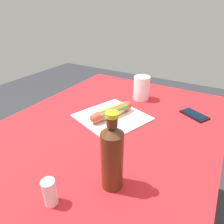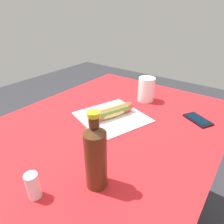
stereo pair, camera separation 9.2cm
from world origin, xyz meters
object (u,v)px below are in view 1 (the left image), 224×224
salt_shaker (50,192)px  drinking_cup (141,88)px  soda_bottle (112,156)px  hot_dog (112,112)px  cell_phone (194,115)px

salt_shaker → drinking_cup: bearing=-175.5°
drinking_cup → salt_shaker: drinking_cup is taller
soda_bottle → drinking_cup: soda_bottle is taller
soda_bottle → drinking_cup: bearing=-164.6°
hot_dog → cell_phone: 0.39m
soda_bottle → salt_shaker: bearing=-38.8°
cell_phone → soda_bottle: (0.55, -0.13, 0.10)m
cell_phone → soda_bottle: size_ratio=0.59×
cell_phone → soda_bottle: 0.58m
hot_dog → cell_phone: size_ratio=1.58×
hot_dog → salt_shaker: salt_shaker is taller
cell_phone → drinking_cup: (-0.05, -0.30, 0.06)m
salt_shaker → cell_phone: bearing=160.9°
cell_phone → soda_bottle: soda_bottle is taller
cell_phone → hot_dog: bearing=-56.9°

